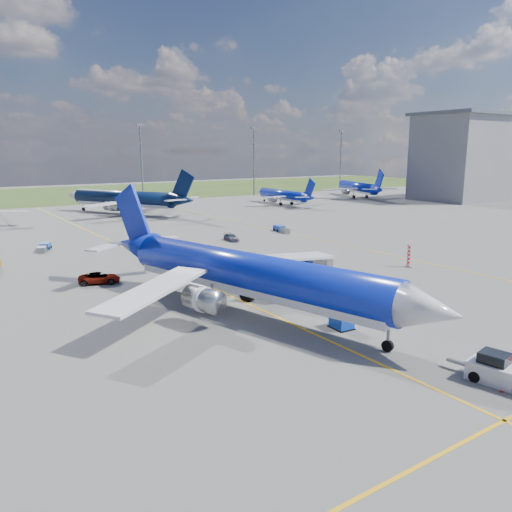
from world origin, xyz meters
TOP-DOWN VIEW (x-y plane):
  - ground at (0.00, 0.00)m, footprint 400.00×400.00m
  - grass_strip at (0.00, 150.00)m, footprint 400.00×80.00m
  - taxiway_lines at (0.17, 27.70)m, footprint 60.25×160.00m
  - floodlight_masts at (10.00, 110.00)m, footprint 202.20×0.50m
  - terminal_building at (120.00, 60.00)m, footprint 42.00×22.00m
  - warning_post at (26.00, 8.00)m, footprint 0.50×0.50m
  - bg_jet_n at (14.87, 83.67)m, footprint 46.30×50.06m
  - bg_jet_ne at (59.06, 79.16)m, footprint 24.37×30.96m
  - bg_jet_ene at (92.90, 83.57)m, footprint 38.59×43.31m
  - main_airliner at (-1.33, 3.74)m, footprint 41.06×48.08m
  - pushback_tug at (4.21, -17.24)m, footprint 2.86×5.83m
  - uld_container at (2.83, -3.97)m, footprint 1.55×1.88m
  - service_car_b at (-9.79, 22.10)m, footprint 5.03×3.53m
  - service_car_c at (16.93, 37.43)m, footprint 2.07×4.07m
  - baggage_tug_w at (16.42, 16.17)m, footprint 2.74×5.82m
  - baggage_tug_c at (-10.85, 46.28)m, footprint 2.84×4.52m
  - baggage_tug_e at (29.54, 40.28)m, footprint 2.13×4.95m

SIDE VIEW (x-z plane):
  - ground at x=0.00m, z-range 0.00..0.00m
  - bg_jet_n at x=14.87m, z-range -5.27..5.27m
  - bg_jet_ne at x=59.06m, z-range -3.88..3.88m
  - bg_jet_ene at x=92.90m, z-range -4.68..4.68m
  - main_airliner at x=-1.33m, z-range -5.42..5.42m
  - grass_strip at x=0.00m, z-range 0.00..0.01m
  - taxiway_lines at x=0.17m, z-range 0.00..0.02m
  - baggage_tug_c at x=-10.85m, z-range -0.03..0.96m
  - baggage_tug_e at x=29.54m, z-range -0.03..1.04m
  - service_car_c at x=16.93m, z-range 0.00..1.13m
  - baggage_tug_w at x=16.42m, z-range -0.04..1.22m
  - service_car_b at x=-9.79m, z-range 0.00..1.27m
  - uld_container at x=2.83m, z-range 0.00..1.41m
  - pushback_tug at x=4.21m, z-range -0.19..1.75m
  - warning_post at x=26.00m, z-range 0.00..3.00m
  - floodlight_masts at x=10.00m, z-range 1.21..23.91m
  - terminal_building at x=120.00m, z-range 0.07..26.07m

